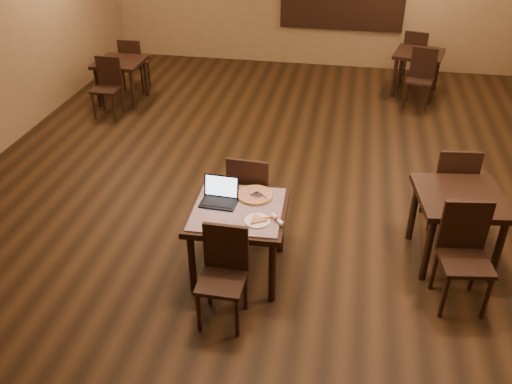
% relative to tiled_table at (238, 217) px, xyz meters
% --- Properties ---
extents(ground, '(10.00, 10.00, 0.00)m').
position_rel_tiled_table_xyz_m(ground, '(0.11, 1.56, -0.66)').
color(ground, black).
rests_on(ground, ground).
extents(tiled_table, '(0.96, 0.96, 0.76)m').
position_rel_tiled_table_xyz_m(tiled_table, '(0.00, 0.00, 0.00)').
color(tiled_table, black).
rests_on(tiled_table, ground).
extents(chair_main_near, '(0.41, 0.41, 0.93)m').
position_rel_tiled_table_xyz_m(chair_main_near, '(0.00, -0.62, -0.13)').
color(chair_main_near, black).
rests_on(chair_main_near, ground).
extents(chair_main_far, '(0.46, 0.46, 1.01)m').
position_rel_tiled_table_xyz_m(chair_main_far, '(-0.01, 0.61, -0.09)').
color(chair_main_far, black).
rests_on(chair_main_far, ground).
extents(laptop, '(0.35, 0.28, 0.24)m').
position_rel_tiled_table_xyz_m(laptop, '(-0.20, 0.11, 0.16)').
color(laptop, black).
rests_on(laptop, tiled_table).
extents(plate, '(0.24, 0.24, 0.01)m').
position_rel_tiled_table_xyz_m(plate, '(0.22, -0.18, 0.11)').
color(plate, white).
rests_on(plate, tiled_table).
extents(pizza_slice, '(0.26, 0.26, 0.02)m').
position_rel_tiled_table_xyz_m(pizza_slice, '(0.22, -0.18, 0.13)').
color(pizza_slice, '#D2BD8C').
rests_on(pizza_slice, plate).
extents(pizza_pan, '(0.38, 0.38, 0.01)m').
position_rel_tiled_table_xyz_m(pizza_pan, '(0.12, 0.24, 0.11)').
color(pizza_pan, silver).
rests_on(pizza_pan, tiled_table).
extents(pizza_whole, '(0.35, 0.35, 0.02)m').
position_rel_tiled_table_xyz_m(pizza_whole, '(0.12, 0.24, 0.12)').
color(pizza_whole, '#D2BD8C').
rests_on(pizza_whole, pizza_pan).
extents(spatula, '(0.27, 0.24, 0.01)m').
position_rel_tiled_table_xyz_m(spatula, '(0.14, 0.22, 0.13)').
color(spatula, silver).
rests_on(spatula, pizza_whole).
extents(napkin_roll, '(0.15, 0.17, 0.04)m').
position_rel_tiled_table_xyz_m(napkin_roll, '(0.40, -0.14, 0.12)').
color(napkin_roll, white).
rests_on(napkin_roll, tiled_table).
extents(other_table_a, '(0.94, 0.94, 0.74)m').
position_rel_tiled_table_xyz_m(other_table_a, '(2.04, 5.32, -0.05)').
color(other_table_a, black).
rests_on(other_table_a, ground).
extents(other_table_a_chair_near, '(0.49, 0.49, 0.96)m').
position_rel_tiled_table_xyz_m(other_table_a_chair_near, '(2.05, 4.76, -0.12)').
color(other_table_a_chair_near, black).
rests_on(other_table_a_chair_near, ground).
extents(other_table_a_chair_far, '(0.49, 0.49, 0.96)m').
position_rel_tiled_table_xyz_m(other_table_a_chair_far, '(2.02, 5.88, -0.12)').
color(other_table_a_chair_far, black).
rests_on(other_table_a_chair_far, ground).
extents(other_table_b, '(0.76, 0.76, 0.72)m').
position_rel_tiled_table_xyz_m(other_table_b, '(-2.89, 4.02, -0.07)').
color(other_table_b, black).
rests_on(other_table_b, ground).
extents(other_table_b_chair_near, '(0.40, 0.40, 0.93)m').
position_rel_tiled_table_xyz_m(other_table_b_chair_near, '(-2.89, 3.48, -0.14)').
color(other_table_b_chair_near, black).
rests_on(other_table_b_chair_near, ground).
extents(other_table_b_chair_far, '(0.40, 0.40, 0.93)m').
position_rel_tiled_table_xyz_m(other_table_b_chair_far, '(-2.89, 4.56, -0.14)').
color(other_table_b_chair_far, black).
rests_on(other_table_b_chair_far, ground).
extents(other_table_c, '(0.95, 0.95, 0.79)m').
position_rel_tiled_table_xyz_m(other_table_c, '(2.12, 0.60, -0.01)').
color(other_table_c, black).
rests_on(other_table_c, ground).
extents(other_table_c_chair_near, '(0.50, 0.50, 1.02)m').
position_rel_tiled_table_xyz_m(other_table_c_chair_near, '(2.10, 0.00, -0.08)').
color(other_table_c_chair_near, black).
rests_on(other_table_c_chair_near, ground).
extents(other_table_c_chair_far, '(0.50, 0.50, 1.02)m').
position_rel_tiled_table_xyz_m(other_table_c_chair_far, '(2.13, 1.19, -0.08)').
color(other_table_c_chair_far, black).
rests_on(other_table_c_chair_far, ground).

